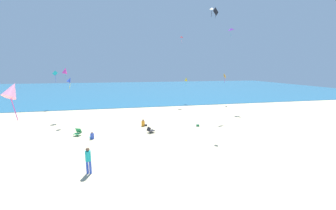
{
  "coord_description": "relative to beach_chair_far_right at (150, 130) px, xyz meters",
  "views": [
    {
      "loc": [
        -3.48,
        -8.38,
        6.04
      ],
      "look_at": [
        0.0,
        7.58,
        3.13
      ],
      "focal_mm": 22.06,
      "sensor_mm": 36.0,
      "label": 1
    }
  ],
  "objects": [
    {
      "name": "ground_plane",
      "position": [
        1.11,
        -0.4,
        -0.27
      ],
      "size": [
        120.0,
        120.0,
        0.0
      ],
      "primitive_type": "plane",
      "color": "#C6B58C"
    },
    {
      "name": "cooler_box",
      "position": [
        5.25,
        1.3,
        -0.14
      ],
      "size": [
        0.48,
        0.57,
        0.26
      ],
      "rotation": [
        0.0,
        0.0,
        4.32
      ],
      "color": "#339956",
      "rests_on": "ground_plane"
    },
    {
      "name": "beach_chair_near_camera",
      "position": [
        -6.55,
        0.6,
        0.04
      ],
      "size": [
        0.74,
        0.76,
        0.66
      ],
      "rotation": [
        0.0,
        0.0,
        4.27
      ],
      "color": "#2D9956",
      "rests_on": "ground_plane"
    },
    {
      "name": "kite_yellow",
      "position": [
        8.37,
        15.75,
        3.9
      ],
      "size": [
        0.7,
        0.66,
        1.44
      ],
      "rotation": [
        0.0,
        0.0,
        4.5
      ],
      "color": "yellow"
    },
    {
      "name": "kite_red",
      "position": [
        7.53,
        15.87,
        10.94
      ],
      "size": [
        0.85,
        0.84,
        1.28
      ],
      "rotation": [
        0.0,
        0.0,
        3.9
      ],
      "color": "red"
    },
    {
      "name": "kite_purple",
      "position": [
        13.39,
        10.17,
        11.42
      ],
      "size": [
        0.93,
        1.01,
        1.3
      ],
      "rotation": [
        0.0,
        0.0,
        2.05
      ],
      "color": "purple"
    },
    {
      "name": "kite_white",
      "position": [
        6.56,
        1.7,
        11.61
      ],
      "size": [
        0.4,
        0.44,
        0.88
      ],
      "rotation": [
        0.0,
        0.0,
        2.03
      ],
      "color": "white"
    },
    {
      "name": "beach_chair_far_right",
      "position": [
        0.0,
        0.0,
        0.0
      ],
      "size": [
        0.82,
        0.77,
        0.56
      ],
      "rotation": [
        0.0,
        0.0,
        0.37
      ],
      "color": "black",
      "rests_on": "ground_plane"
    },
    {
      "name": "kite_blue",
      "position": [
        -7.97,
        5.21,
        4.54
      ],
      "size": [
        0.79,
        0.7,
        1.33
      ],
      "rotation": [
        0.0,
        0.0,
        5.2
      ],
      "color": "blue"
    },
    {
      "name": "person_0",
      "position": [
        -4.49,
        -6.92,
        0.64
      ],
      "size": [
        0.38,
        0.38,
        1.58
      ],
      "rotation": [
        0.0,
        0.0,
        1.35
      ],
      "color": "blue",
      "rests_on": "ground_plane"
    },
    {
      "name": "kite_pink",
      "position": [
        -6.66,
        -9.56,
        4.92
      ],
      "size": [
        0.81,
        0.92,
        1.66
      ],
      "rotation": [
        0.0,
        0.0,
        5.81
      ],
      "color": "pink"
    },
    {
      "name": "person_1",
      "position": [
        -5.17,
        -0.6,
        -0.03
      ],
      "size": [
        0.48,
        0.6,
        0.67
      ],
      "rotation": [
        0.0,
        0.0,
        2.02
      ],
      "color": "blue",
      "rests_on": "ground_plane"
    },
    {
      "name": "person_2",
      "position": [
        -0.41,
        2.44,
        0.0
      ],
      "size": [
        0.62,
        0.4,
        0.74
      ],
      "rotation": [
        0.0,
        0.0,
        0.15
      ],
      "color": "orange",
      "rests_on": "ground_plane"
    },
    {
      "name": "kite_orange",
      "position": [
        14.38,
        13.33,
        4.45
      ],
      "size": [
        0.32,
        0.92,
        1.64
      ],
      "rotation": [
        0.0,
        0.0,
        1.12
      ],
      "color": "orange"
    },
    {
      "name": "kite_black",
      "position": [
        9.66,
        7.5,
        12.96
      ],
      "size": [
        0.98,
        0.55,
        1.35
      ],
      "rotation": [
        0.0,
        0.0,
        0.32
      ],
      "color": "black"
    },
    {
      "name": "kite_magenta",
      "position": [
        -8.99,
        7.83,
        5.5
      ],
      "size": [
        0.93,
        0.88,
        1.27
      ],
      "rotation": [
        0.0,
        0.0,
        2.11
      ],
      "color": "#DB3DA8"
    },
    {
      "name": "ocean_water",
      "position": [
        1.11,
        42.99,
        -0.25
      ],
      "size": [
        120.0,
        60.0,
        0.05
      ],
      "primitive_type": "cube",
      "color": "#236084",
      "rests_on": "ground_plane"
    },
    {
      "name": "kite_teal",
      "position": [
        -12.42,
        15.89,
        4.98
      ],
      "size": [
        0.65,
        0.6,
        1.78
      ],
      "rotation": [
        0.0,
        0.0,
        3.47
      ],
      "color": "#1EADAD"
    }
  ]
}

